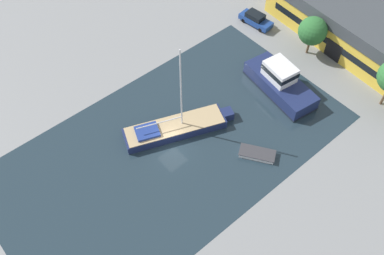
{
  "coord_description": "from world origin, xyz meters",
  "views": [
    {
      "loc": [
        21.91,
        -15.77,
        38.06
      ],
      "look_at": [
        0.0,
        2.88,
        1.0
      ],
      "focal_mm": 40.0,
      "sensor_mm": 36.0,
      "label": 1
    }
  ],
  "objects_px": {
    "warehouse_building": "(361,27)",
    "quay_tree_near_building": "(313,31)",
    "motor_cruiser": "(280,82)",
    "small_dinghy": "(257,154)",
    "sailboat_moored": "(176,127)",
    "parked_car": "(256,19)"
  },
  "relations": [
    {
      "from": "warehouse_building",
      "to": "quay_tree_near_building",
      "type": "bearing_deg",
      "value": -111.76
    },
    {
      "from": "quay_tree_near_building",
      "to": "motor_cruiser",
      "type": "relative_size",
      "value": 0.53
    },
    {
      "from": "warehouse_building",
      "to": "small_dinghy",
      "type": "distance_m",
      "value": 23.46
    },
    {
      "from": "small_dinghy",
      "to": "sailboat_moored",
      "type": "bearing_deg",
      "value": -95.67
    },
    {
      "from": "warehouse_building",
      "to": "sailboat_moored",
      "type": "distance_m",
      "value": 27.86
    },
    {
      "from": "quay_tree_near_building",
      "to": "motor_cruiser",
      "type": "bearing_deg",
      "value": -74.97
    },
    {
      "from": "sailboat_moored",
      "to": "small_dinghy",
      "type": "distance_m",
      "value": 9.37
    },
    {
      "from": "parked_car",
      "to": "small_dinghy",
      "type": "bearing_deg",
      "value": 38.67
    },
    {
      "from": "small_dinghy",
      "to": "quay_tree_near_building",
      "type": "bearing_deg",
      "value": 168.72
    },
    {
      "from": "warehouse_building",
      "to": "motor_cruiser",
      "type": "relative_size",
      "value": 2.62
    },
    {
      "from": "motor_cruiser",
      "to": "small_dinghy",
      "type": "relative_size",
      "value": 2.45
    },
    {
      "from": "small_dinghy",
      "to": "motor_cruiser",
      "type": "bearing_deg",
      "value": 175.15
    },
    {
      "from": "sailboat_moored",
      "to": "motor_cruiser",
      "type": "distance_m",
      "value": 13.77
    },
    {
      "from": "quay_tree_near_building",
      "to": "warehouse_building",
      "type": "bearing_deg",
      "value": 64.85
    },
    {
      "from": "warehouse_building",
      "to": "quay_tree_near_building",
      "type": "relative_size",
      "value": 4.89
    },
    {
      "from": "warehouse_building",
      "to": "parked_car",
      "type": "bearing_deg",
      "value": -143.81
    },
    {
      "from": "motor_cruiser",
      "to": "small_dinghy",
      "type": "xyz_separation_m",
      "value": [
        5.06,
        -8.87,
        -1.07
      ]
    },
    {
      "from": "quay_tree_near_building",
      "to": "small_dinghy",
      "type": "relative_size",
      "value": 1.31
    },
    {
      "from": "motor_cruiser",
      "to": "small_dinghy",
      "type": "distance_m",
      "value": 10.27
    },
    {
      "from": "sailboat_moored",
      "to": "motor_cruiser",
      "type": "height_order",
      "value": "sailboat_moored"
    },
    {
      "from": "warehouse_building",
      "to": "quay_tree_near_building",
      "type": "height_order",
      "value": "quay_tree_near_building"
    },
    {
      "from": "sailboat_moored",
      "to": "parked_car",
      "type": "bearing_deg",
      "value": 131.49
    }
  ]
}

